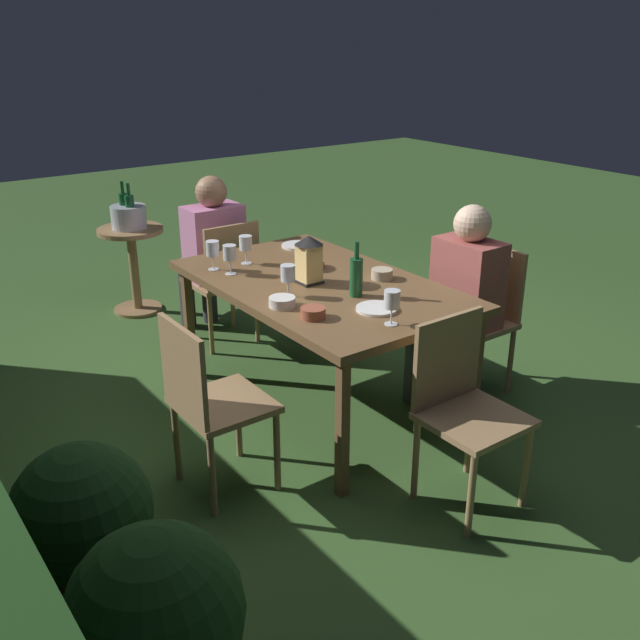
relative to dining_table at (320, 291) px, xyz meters
name	(u,v)px	position (x,y,z in m)	size (l,w,h in m)	color
ground_plane	(320,403)	(0.00, 0.00, -0.70)	(16.00, 16.00, 0.00)	#385B28
dining_table	(320,291)	(0.00, 0.00, 0.00)	(1.68, 1.01, 0.76)	brown
chair_head_far	(225,277)	(1.09, 0.00, -0.22)	(0.40, 0.42, 0.87)	#9E7A51
person_in_pink	(210,249)	(1.28, 0.00, -0.06)	(0.48, 0.38, 1.15)	#C675A3
chair_side_left_a	(480,313)	(-0.38, -0.90, -0.22)	(0.42, 0.40, 0.87)	#9E7A51
person_in_rust	(459,295)	(-0.38, -0.70, -0.06)	(0.38, 0.47, 1.15)	#9E4C47
chair_side_right_a	(209,399)	(-0.38, 0.90, -0.22)	(0.42, 0.40, 0.87)	#9E7A51
chair_head_near	(463,403)	(-1.09, 0.00, -0.22)	(0.40, 0.42, 0.87)	#9E7A51
lantern_centerpiece	(309,257)	(0.02, 0.06, 0.20)	(0.15, 0.15, 0.27)	black
green_bottle_on_table	(356,276)	(-0.29, -0.02, 0.16)	(0.07, 0.07, 0.29)	#195128
wine_glass_a	(246,244)	(0.52, 0.16, 0.17)	(0.08, 0.08, 0.17)	silver
wine_glass_b	(288,275)	(-0.09, 0.27, 0.17)	(0.08, 0.08, 0.17)	silver
wine_glass_c	(230,254)	(0.40, 0.33, 0.17)	(0.08, 0.08, 0.17)	silver
wine_glass_d	(392,301)	(-0.69, 0.09, 0.17)	(0.08, 0.08, 0.17)	silver
wine_glass_e	(213,250)	(0.53, 0.37, 0.17)	(0.08, 0.08, 0.17)	silver
plate_a	(298,245)	(0.63, -0.29, 0.06)	(0.21, 0.21, 0.01)	white
plate_b	(377,309)	(-0.51, 0.03, 0.06)	(0.21, 0.21, 0.01)	white
bowl_olives	(310,264)	(0.23, -0.09, 0.08)	(0.17, 0.17, 0.05)	#9E5138
bowl_bread	(382,274)	(-0.16, -0.31, 0.08)	(0.12, 0.12, 0.06)	#BCAD8E
bowl_salad	(313,312)	(-0.41, 0.34, 0.08)	(0.12, 0.12, 0.05)	#9E5138
bowl_dip	(282,302)	(-0.19, 0.38, 0.08)	(0.13, 0.13, 0.05)	silver
side_table	(133,257)	(2.06, 0.26, -0.27)	(0.49, 0.49, 0.66)	#937047
ice_bucket	(128,215)	(2.06, 0.26, 0.06)	(0.26, 0.26, 0.34)	#B2B7BF
potted_plant_by_hedge	(158,634)	(-1.47, 1.64, -0.25)	(0.51, 0.51, 0.78)	#9E5133
potted_plant_corner	(83,524)	(-0.80, 1.63, -0.30)	(0.51, 0.51, 0.70)	brown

